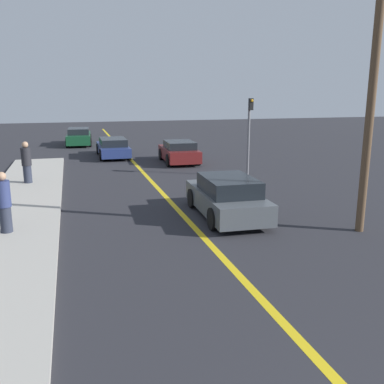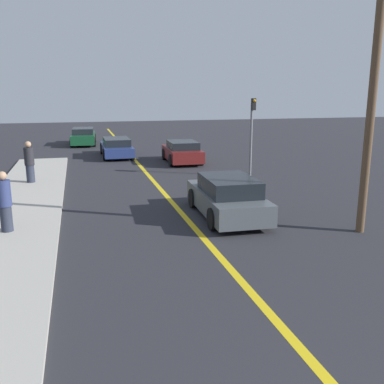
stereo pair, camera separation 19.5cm
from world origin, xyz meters
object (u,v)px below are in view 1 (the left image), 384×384
(pedestrian_far_standing, at_px, (27,162))
(traffic_light, at_px, (249,129))
(pedestrian_mid_group, at_px, (4,203))
(car_parked_left_lot, at_px, (79,137))
(car_ahead_center, at_px, (179,152))
(car_near_right_lane, at_px, (227,197))
(utility_pole, at_px, (371,98))
(car_far_distant, at_px, (113,147))

(pedestrian_far_standing, xyz_separation_m, traffic_light, (10.20, -0.67, 1.29))
(pedestrian_mid_group, bearing_deg, car_parked_left_lot, 83.33)
(car_ahead_center, height_order, car_parked_left_lot, car_parked_left_lot)
(car_parked_left_lot, bearing_deg, pedestrian_mid_group, -93.72)
(car_parked_left_lot, distance_m, pedestrian_mid_group, 21.87)
(car_near_right_lane, bearing_deg, pedestrian_far_standing, 136.44)
(pedestrian_far_standing, distance_m, utility_pole, 14.09)
(car_ahead_center, height_order, utility_pole, utility_pole)
(car_ahead_center, relative_size, pedestrian_mid_group, 2.30)
(car_near_right_lane, relative_size, utility_pole, 0.55)
(car_near_right_lane, bearing_deg, utility_pole, -35.14)
(traffic_light, bearing_deg, utility_pole, -90.94)
(pedestrian_far_standing, bearing_deg, pedestrian_mid_group, -89.97)
(car_ahead_center, relative_size, car_far_distant, 0.86)
(car_near_right_lane, bearing_deg, car_parked_left_lot, 103.21)
(traffic_light, bearing_deg, car_near_right_lane, -118.72)
(car_near_right_lane, bearing_deg, car_far_distant, 101.09)
(car_ahead_center, distance_m, car_far_distant, 4.87)
(pedestrian_mid_group, xyz_separation_m, traffic_light, (10.20, 6.42, 1.33))
(car_ahead_center, xyz_separation_m, car_parked_left_lot, (-5.41, 10.40, 0.02))
(car_ahead_center, bearing_deg, car_near_right_lane, -93.76)
(pedestrian_far_standing, height_order, utility_pole, utility_pole)
(pedestrian_mid_group, relative_size, traffic_light, 0.47)
(utility_pole, bearing_deg, car_ahead_center, 98.76)
(car_near_right_lane, xyz_separation_m, car_parked_left_lot, (-4.23, 21.57, -0.01))
(car_far_distant, distance_m, traffic_light, 10.23)
(traffic_light, relative_size, utility_pole, 0.48)
(utility_pole, bearing_deg, pedestrian_far_standing, 136.82)
(car_parked_left_lot, relative_size, utility_pole, 0.61)
(car_near_right_lane, distance_m, traffic_light, 7.34)
(car_parked_left_lot, distance_m, utility_pole, 25.43)
(car_ahead_center, relative_size, pedestrian_far_standing, 2.22)
(car_ahead_center, xyz_separation_m, utility_pole, (2.11, -13.67, 3.26))
(car_ahead_center, bearing_deg, utility_pole, -78.96)
(car_far_distant, relative_size, utility_pole, 0.60)
(utility_pole, bearing_deg, pedestrian_mid_group, 166.83)
(traffic_light, bearing_deg, pedestrian_far_standing, 176.24)
(car_ahead_center, relative_size, car_parked_left_lot, 0.85)
(car_parked_left_lot, bearing_deg, car_near_right_lane, -75.96)
(car_far_distant, bearing_deg, car_ahead_center, -44.09)
(car_far_distant, bearing_deg, pedestrian_far_standing, -120.13)
(car_near_right_lane, distance_m, car_ahead_center, 11.23)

